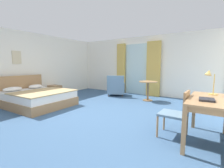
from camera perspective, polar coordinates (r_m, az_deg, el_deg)
ground at (r=4.52m, az=-7.69°, el=-10.84°), size 6.94×7.36×0.10m
wall_back at (r=7.23m, az=10.38°, el=6.52°), size 6.54×0.12×2.57m
wall_left at (r=6.87m, az=-28.58°, el=5.77°), size 0.12×6.96×2.57m
balcony_glass_door at (r=7.21m, az=9.16°, el=5.32°), size 1.13×0.02×2.26m
curtain_panel_left at (r=7.48m, az=3.34°, el=5.63°), size 0.42×0.10×2.31m
curtain_panel_right at (r=6.83m, az=14.85°, el=5.28°), size 0.58×0.10×2.31m
bed at (r=5.73m, az=-25.85°, el=-4.43°), size 2.13×1.74×0.95m
nightstand at (r=7.16m, az=-20.12°, el=-2.28°), size 0.52×0.39×0.46m
writing_desk at (r=3.08m, az=31.96°, el=-6.21°), size 0.62×1.29×0.78m
desk_chair at (r=3.11m, az=22.90°, el=-9.27°), size 0.48×0.46×0.87m
desk_lamp at (r=3.35m, az=32.15°, el=1.84°), size 0.24×0.28×0.48m
closed_book at (r=2.85m, az=31.27°, el=-4.87°), size 0.23×0.28×0.03m
armchair_by_window at (r=6.78m, az=1.50°, el=-1.39°), size 0.94×0.93×0.88m
round_cafe_table at (r=5.95m, az=13.00°, el=-0.86°), size 0.65×0.65×0.73m
framed_picture at (r=6.62m, az=-31.45°, el=8.30°), size 0.03×0.30×0.46m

